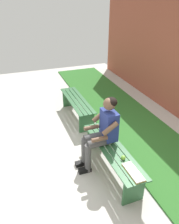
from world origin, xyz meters
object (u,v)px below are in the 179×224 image
Objects in this scene: bench_far at (77,104)px; book_open at (133,172)px; apple at (123,158)px; person_seated at (102,130)px; bench_near at (112,154)px.

book_open is at bearing -179.23° from bench_far.
book_open is at bearing -179.19° from apple.
person_seated is (-1.73, 0.10, 0.36)m from bench_far.
bench_near is 1.28× the size of person_seated.
bench_far is at bearing -3.39° from person_seated.
bench_near is 1.05× the size of bench_far.
apple is at bearing -179.23° from bench_far.
bench_near is 0.43m from person_seated.
book_open is (-0.82, -0.14, -0.22)m from person_seated.
person_seated reaches higher than bench_near.
person_seated is (0.22, 0.10, 0.35)m from bench_near.
apple reaches higher than bench_near.
person_seated is 18.01× the size of apple.
person_seated is at bearing 8.72° from book_open.
book_open is (-0.60, -0.03, 0.13)m from bench_near.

